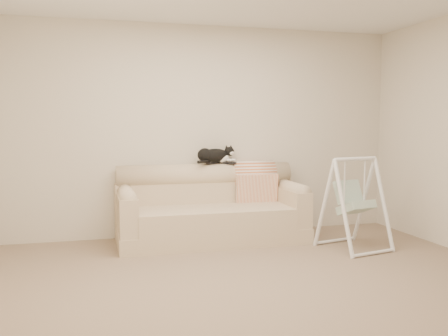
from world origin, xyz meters
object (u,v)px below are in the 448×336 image
(tuxedo_cat, at_px, (215,155))
(remote_b, at_px, (229,163))
(sofa, at_px, (210,211))
(remote_a, at_px, (213,163))
(baby_swing, at_px, (354,203))

(tuxedo_cat, bearing_deg, remote_b, -10.15)
(sofa, xyz_separation_m, remote_b, (0.30, 0.20, 0.56))
(remote_a, relative_size, remote_b, 1.06)
(remote_b, height_order, tuxedo_cat, tuxedo_cat)
(sofa, relative_size, baby_swing, 2.13)
(remote_a, distance_m, tuxedo_cat, 0.10)
(remote_b, height_order, baby_swing, baby_swing)
(tuxedo_cat, height_order, baby_swing, tuxedo_cat)
(sofa, xyz_separation_m, baby_swing, (1.45, -0.80, 0.16))
(remote_b, relative_size, tuxedo_cat, 0.32)
(remote_a, bearing_deg, baby_swing, -37.71)
(remote_b, distance_m, tuxedo_cat, 0.21)
(remote_a, bearing_deg, remote_b, -11.97)
(remote_a, xyz_separation_m, remote_b, (0.20, -0.04, -0.00))
(sofa, height_order, remote_b, remote_b)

